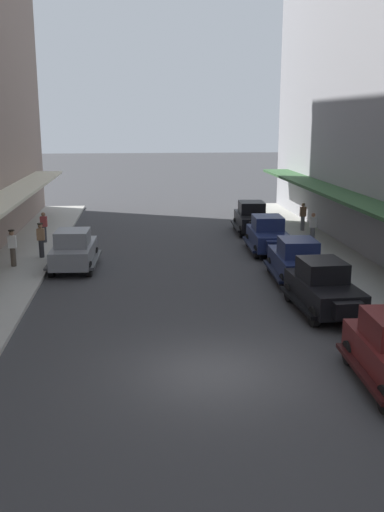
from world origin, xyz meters
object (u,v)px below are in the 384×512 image
object	(u,v)px
parked_car_0	(296,259)
pedestrian_0	(44,227)
pedestrian_2	(313,228)
pedestrian_5	(303,216)
parked_car_5	(252,217)
parked_car_3	(74,249)
parked_car_1	(268,234)
parked_car_2	(324,286)
pedestrian_1	(41,240)
pedestrian_3	(13,248)

from	to	relation	value
parked_car_0	pedestrian_0	bearing A→B (deg)	144.87
pedestrian_2	pedestrian_5	xyz separation A→B (m)	(0.48, 3.55, 0.00)
parked_car_5	pedestrian_2	xyz separation A→B (m)	(2.54, -3.88, 0.05)
parked_car_3	pedestrian_2	size ratio (longest dim) A/B	2.62
parked_car_3	pedestrian_0	bearing A→B (deg)	111.81
parked_car_1	parked_car_5	distance (m)	5.14
parked_car_5	pedestrian_0	bearing A→B (deg)	-169.06
parked_car_2	pedestrian_1	size ratio (longest dim) A/B	2.58
pedestrian_1	pedestrian_2	xyz separation A→B (m)	(13.99, 1.95, -0.02)
parked_car_5	pedestrian_2	bearing A→B (deg)	-56.73
parked_car_3	parked_car_5	distance (m)	12.35
parked_car_5	pedestrian_1	bearing A→B (deg)	-153.02
pedestrian_2	pedestrian_0	bearing A→B (deg)	173.71
parked_car_1	pedestrian_5	bearing A→B (deg)	56.35
parked_car_0	parked_car_5	bearing A→B (deg)	88.95
parked_car_1	pedestrian_0	xyz separation A→B (m)	(-11.67, 2.85, 0.05)
pedestrian_3	parked_car_3	bearing A→B (deg)	-4.39
pedestrian_0	pedestrian_2	world-z (taller)	same
parked_car_5	parked_car_1	bearing A→B (deg)	-91.98
parked_car_0	parked_car_2	distance (m)	4.00
parked_car_0	pedestrian_2	size ratio (longest dim) A/B	2.63
parked_car_2	pedestrian_5	bearing A→B (deg)	76.74
parked_car_2	parked_car_5	size ratio (longest dim) A/B	1.00
pedestrian_5	parked_car_3	bearing A→B (deg)	-150.12
pedestrian_2	pedestrian_1	bearing A→B (deg)	-172.07
parked_car_2	pedestrian_2	bearing A→B (deg)	74.93
pedestrian_0	pedestrian_1	bearing A→B (deg)	-83.55
pedestrian_0	pedestrian_3	size ratio (longest dim) A/B	0.98
parked_car_2	pedestrian_1	bearing A→B (deg)	142.12
parked_car_3	pedestrian_0	size ratio (longest dim) A/B	2.62
parked_car_1	pedestrian_2	distance (m)	3.00
parked_car_2	pedestrian_5	distance (m)	14.55
parked_car_3	parked_car_5	size ratio (longest dim) A/B	1.00
parked_car_1	pedestrian_2	world-z (taller)	parked_car_1
parked_car_1	parked_car_5	bearing A→B (deg)	88.02
parked_car_3	pedestrian_3	bearing A→B (deg)	175.61
parked_car_3	pedestrian_5	size ratio (longest dim) A/B	2.62
pedestrian_1	pedestrian_2	bearing A→B (deg)	7.93
parked_car_1	pedestrian_3	bearing A→B (deg)	-169.42
parked_car_3	pedestrian_1	xyz separation A→B (m)	(-1.74, 1.82, 0.07)
parked_car_3	pedestrian_5	bearing A→B (deg)	29.88
parked_car_0	parked_car_2	size ratio (longest dim) A/B	1.00
parked_car_0	pedestrian_5	bearing A→B (deg)	72.44
parked_car_0	parked_car_5	world-z (taller)	same
parked_car_2	pedestrian_0	distance (m)	16.79
parked_car_1	parked_car_2	xyz separation A→B (m)	(-0.14, -9.35, 0.00)
parked_car_1	pedestrian_3	distance (m)	12.49
pedestrian_5	pedestrian_3	bearing A→B (deg)	-155.36
parked_car_1	parked_car_5	size ratio (longest dim) A/B	1.00
parked_car_0	parked_car_5	xyz separation A→B (m)	(0.19, 10.49, 0.00)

